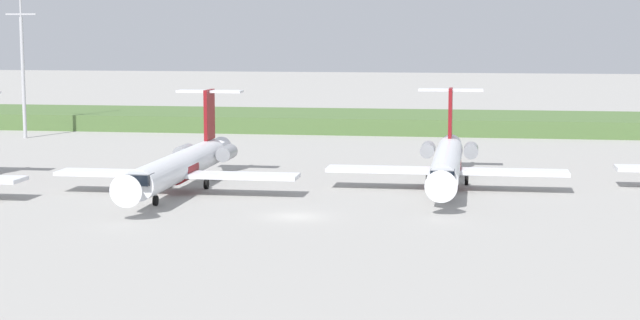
# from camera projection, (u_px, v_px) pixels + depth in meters

# --- Properties ---
(ground_plane) EXTENTS (500.00, 500.00, 0.00)m
(ground_plane) POSITION_uv_depth(u_px,v_px,m) (343.00, 168.00, 113.23)
(ground_plane) COLOR #9E9B96
(grass_berm) EXTENTS (320.00, 20.00, 2.42)m
(grass_berm) POSITION_uv_depth(u_px,v_px,m) (381.00, 122.00, 156.37)
(grass_berm) COLOR #4C6B38
(grass_berm) RESTS_ON ground
(regional_jet_second) EXTENTS (22.81, 31.00, 9.00)m
(regional_jet_second) POSITION_uv_depth(u_px,v_px,m) (181.00, 165.00, 96.58)
(regional_jet_second) COLOR silver
(regional_jet_second) RESTS_ON ground
(regional_jet_third) EXTENTS (22.81, 31.00, 9.00)m
(regional_jet_third) POSITION_uv_depth(u_px,v_px,m) (447.00, 161.00, 98.95)
(regional_jet_third) COLOR silver
(regional_jet_third) RESTS_ON ground
(antenna_mast) EXTENTS (4.40, 0.50, 26.41)m
(antenna_mast) POSITION_uv_depth(u_px,v_px,m) (22.00, 60.00, 142.73)
(antenna_mast) COLOR #B2B2B7
(antenna_mast) RESTS_ON ground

